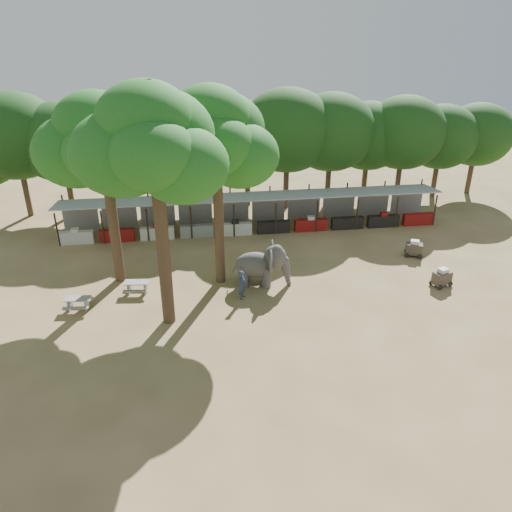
{
  "coord_description": "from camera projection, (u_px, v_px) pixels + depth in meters",
  "views": [
    {
      "loc": [
        -4.57,
        -20.48,
        14.36
      ],
      "look_at": [
        -1.0,
        5.0,
        2.0
      ],
      "focal_mm": 35.0,
      "sensor_mm": 36.0,
      "label": 1
    }
  ],
  "objects": [
    {
      "name": "yard_tree_back",
      "position": [
        213.0,
        138.0,
        26.51
      ],
      "size": [
        7.1,
        6.9,
        11.36
      ],
      "color": "#332316",
      "rests_on": "ground"
    },
    {
      "name": "yard_tree_center",
      "position": [
        151.0,
        145.0,
        22.27
      ],
      "size": [
        7.1,
        6.9,
        12.04
      ],
      "color": "#332316",
      "rests_on": "ground"
    },
    {
      "name": "elephant",
      "position": [
        262.0,
        265.0,
        29.15
      ],
      "size": [
        3.46,
        2.56,
        2.57
      ],
      "rotation": [
        0.0,
        0.0,
        -0.22
      ],
      "color": "#3D3C3B",
      "rests_on": "ground"
    },
    {
      "name": "picnic_table_far",
      "position": [
        137.0,
        285.0,
        28.57
      ],
      "size": [
        1.55,
        1.43,
        0.71
      ],
      "rotation": [
        0.0,
        0.0,
        -0.11
      ],
      "color": "gray",
      "rests_on": "ground"
    },
    {
      "name": "picnic_table_near",
      "position": [
        78.0,
        302.0,
        26.95
      ],
      "size": [
        1.49,
        1.37,
        0.69
      ],
      "rotation": [
        0.0,
        0.0,
        -0.1
      ],
      "color": "gray",
      "rests_on": "ground"
    },
    {
      "name": "handler",
      "position": [
        242.0,
        285.0,
        27.84
      ],
      "size": [
        0.62,
        0.73,
        1.71
      ],
      "primitive_type": "imported",
      "rotation": [
        0.0,
        0.0,
        1.18
      ],
      "color": "#26384C",
      "rests_on": "ground"
    },
    {
      "name": "vendor_stalls",
      "position": [
        253.0,
        214.0,
        36.92
      ],
      "size": [
        28.0,
        2.99,
        2.8
      ],
      "color": "gray",
      "rests_on": "ground"
    },
    {
      "name": "ground",
      "position": [
        289.0,
        333.0,
        25.07
      ],
      "size": [
        100.0,
        100.0,
        0.0
      ],
      "primitive_type": "plane",
      "color": "brown",
      "rests_on": "ground"
    },
    {
      "name": "cart_back",
      "position": [
        414.0,
        248.0,
        32.92
      ],
      "size": [
        1.36,
        1.14,
        1.13
      ],
      "rotation": [
        0.0,
        0.0,
        -0.39
      ],
      "color": "#382E26",
      "rests_on": "ground"
    },
    {
      "name": "backdrop_trees",
      "position": [
        244.0,
        140.0,
        39.65
      ],
      "size": [
        46.46,
        5.95,
        8.33
      ],
      "color": "#332316",
      "rests_on": "ground"
    },
    {
      "name": "cart_front",
      "position": [
        442.0,
        277.0,
        29.27
      ],
      "size": [
        1.35,
        1.11,
        1.14
      ],
      "rotation": [
        0.0,
        0.0,
        0.35
      ],
      "color": "#382E26",
      "rests_on": "ground"
    },
    {
      "name": "yard_tree_left",
      "position": [
        101.0,
        144.0,
        26.8
      ],
      "size": [
        7.1,
        6.9,
        11.02
      ],
      "color": "#332316",
      "rests_on": "ground"
    }
  ]
}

